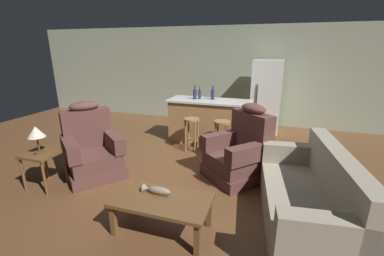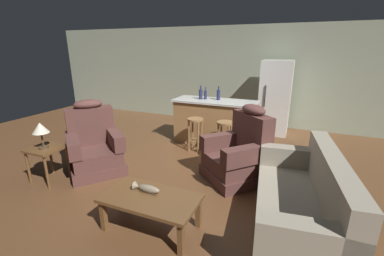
% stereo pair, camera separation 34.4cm
% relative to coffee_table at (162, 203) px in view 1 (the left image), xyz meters
% --- Properties ---
extents(ground_plane, '(12.00, 12.00, 0.00)m').
position_rel_coffee_table_xyz_m(ground_plane, '(-0.24, 1.71, -0.36)').
color(ground_plane, brown).
extents(back_wall, '(12.00, 0.05, 2.60)m').
position_rel_coffee_table_xyz_m(back_wall, '(-0.24, 4.83, 0.94)').
color(back_wall, '#9EA88E').
rests_on(back_wall, ground_plane).
extents(coffee_table, '(1.10, 0.60, 0.42)m').
position_rel_coffee_table_xyz_m(coffee_table, '(0.00, 0.00, 0.00)').
color(coffee_table, brown).
rests_on(coffee_table, ground_plane).
extents(fish_figurine, '(0.34, 0.10, 0.10)m').
position_rel_coffee_table_xyz_m(fish_figurine, '(-0.10, 0.07, 0.10)').
color(fish_figurine, '#4C3823').
rests_on(fish_figurine, coffee_table).
extents(couch, '(1.06, 1.99, 0.94)m').
position_rel_coffee_table_xyz_m(couch, '(1.58, 0.63, -0.02)').
color(couch, '#9E937F').
rests_on(couch, ground_plane).
extents(recliner_near_lamp, '(1.18, 1.18, 1.20)m').
position_rel_coffee_table_xyz_m(recliner_near_lamp, '(-1.69, 0.94, 0.06)').
color(recliner_near_lamp, brown).
rests_on(recliner_near_lamp, ground_plane).
extents(recliner_near_island, '(1.19, 1.19, 1.20)m').
position_rel_coffee_table_xyz_m(recliner_near_island, '(0.65, 1.59, 0.06)').
color(recliner_near_island, brown).
rests_on(recliner_near_island, ground_plane).
extents(end_table, '(0.48, 0.48, 0.56)m').
position_rel_coffee_table_xyz_m(end_table, '(-2.09, 0.36, 0.10)').
color(end_table, brown).
rests_on(end_table, ground_plane).
extents(table_lamp, '(0.24, 0.24, 0.41)m').
position_rel_coffee_table_xyz_m(table_lamp, '(-2.08, 0.32, 0.50)').
color(table_lamp, '#4C3823').
rests_on(table_lamp, end_table).
extents(kitchen_island, '(1.80, 0.70, 0.95)m').
position_rel_coffee_table_xyz_m(kitchen_island, '(-0.24, 3.06, 0.11)').
color(kitchen_island, '#9E7042').
rests_on(kitchen_island, ground_plane).
extents(bar_stool_left, '(0.32, 0.32, 0.68)m').
position_rel_coffee_table_xyz_m(bar_stool_left, '(-0.45, 2.43, 0.11)').
color(bar_stool_left, olive).
rests_on(bar_stool_left, ground_plane).
extents(bar_stool_right, '(0.32, 0.32, 0.68)m').
position_rel_coffee_table_xyz_m(bar_stool_right, '(0.17, 2.43, 0.11)').
color(bar_stool_right, olive).
rests_on(bar_stool_right, ground_plane).
extents(refrigerator, '(0.70, 0.69, 1.76)m').
position_rel_coffee_table_xyz_m(refrigerator, '(0.88, 4.26, 0.52)').
color(refrigerator, white).
rests_on(refrigerator, ground_plane).
extents(bottle_tall_green, '(0.08, 0.08, 0.30)m').
position_rel_coffee_table_xyz_m(bottle_tall_green, '(-0.20, 3.13, 0.70)').
color(bottle_tall_green, '#23284C').
rests_on(bottle_tall_green, kitchen_island).
extents(bottle_short_amber, '(0.08, 0.08, 0.30)m').
position_rel_coffee_table_xyz_m(bottle_short_amber, '(-0.58, 3.06, 0.70)').
color(bottle_short_amber, '#23284C').
rests_on(bottle_short_amber, kitchen_island).
extents(bottle_wine_dark, '(0.06, 0.06, 0.27)m').
position_rel_coffee_table_xyz_m(bottle_wine_dark, '(-0.48, 3.10, 0.69)').
color(bottle_wine_dark, '#23284C').
rests_on(bottle_wine_dark, kitchen_island).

